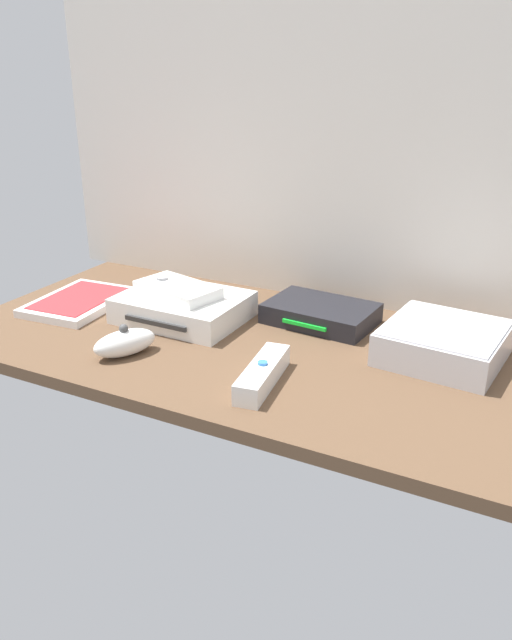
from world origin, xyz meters
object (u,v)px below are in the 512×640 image
object	(u,v)px
remote_wand	(263,374)
remote_classic_pad	(178,290)
mini_computer	(444,343)
network_router	(321,313)
game_console	(183,307)
game_case	(78,302)
remote_nunchuk	(125,343)

from	to	relation	value
remote_wand	remote_classic_pad	bearing A→B (deg)	139.98
remote_wand	mini_computer	bearing A→B (deg)	35.65
mini_computer	network_router	bearing A→B (deg)	167.42
remote_wand	remote_classic_pad	distance (cm)	28.45
game_console	game_case	size ratio (longest dim) A/B	1.06
mini_computer	remote_classic_pad	size ratio (longest dim) A/B	1.16
mini_computer	game_case	distance (cm)	65.06
remote_nunchuk	remote_classic_pad	world-z (taller)	remote_classic_pad
game_console	mini_computer	xyz separation A→B (cm)	(43.72, 4.64, 0.44)
game_case	remote_nunchuk	distance (cm)	24.54
network_router	remote_wand	distance (cm)	24.67
mini_computer	network_router	distance (cm)	22.37
network_router	remote_nunchuk	distance (cm)	33.86
mini_computer	game_case	size ratio (longest dim) A/B	0.93
mini_computer	game_case	bearing A→B (deg)	-172.71
mini_computer	remote_nunchuk	world-z (taller)	mini_computer
game_console	remote_nunchuk	xyz separation A→B (cm)	(0.11, -16.41, -0.16)
network_router	remote_wand	world-z (taller)	same
game_console	remote_wand	world-z (taller)	game_console
mini_computer	remote_wand	xyz separation A→B (cm)	(-20.60, -19.77, -1.13)
remote_nunchuk	remote_classic_pad	distance (cm)	16.52
remote_classic_pad	remote_nunchuk	bearing A→B (deg)	-72.87
mini_computer	remote_nunchuk	xyz separation A→B (cm)	(-43.61, -21.05, -0.60)
game_console	game_case	xyz separation A→B (cm)	(-20.79, -3.61, -1.44)
remote_wand	remote_nunchuk	bearing A→B (deg)	175.01
game_case	remote_classic_pad	xyz separation A→B (cm)	(19.97, 3.35, 4.65)
mini_computer	remote_wand	world-z (taller)	mini_computer
network_router	remote_classic_pad	world-z (taller)	remote_classic_pad
game_case	remote_classic_pad	distance (cm)	20.78
remote_wand	remote_classic_pad	xyz separation A→B (cm)	(-23.94, 14.87, 3.90)
mini_computer	remote_classic_pad	distance (cm)	44.89
network_router	remote_wand	bearing A→B (deg)	-82.85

